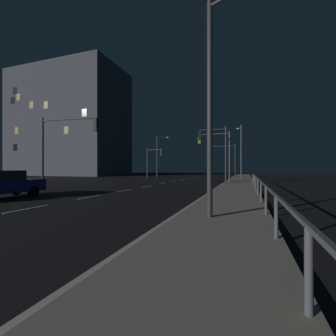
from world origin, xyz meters
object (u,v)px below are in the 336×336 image
(traffic_light_near_right, at_px, (214,144))
(traffic_light_mid_right, at_px, (223,154))
(traffic_light_near_left, at_px, (154,157))
(street_lamp_across_street, at_px, (241,147))
(building_distant, at_px, (70,124))
(street_lamp_median, at_px, (222,82))
(traffic_light_mid_left, at_px, (216,147))
(street_lamp_corner, at_px, (159,152))
(traffic_light_far_center, at_px, (66,137))

(traffic_light_near_right, bearing_deg, traffic_light_mid_right, 92.93)
(traffic_light_near_left, relative_size, street_lamp_across_street, 0.66)
(traffic_light_near_left, height_order, street_lamp_across_street, street_lamp_across_street)
(building_distant, bearing_deg, street_lamp_across_street, -14.40)
(traffic_light_near_left, height_order, street_lamp_median, street_lamp_median)
(traffic_light_mid_left, height_order, street_lamp_corner, street_lamp_corner)
(street_lamp_corner, height_order, street_lamp_median, street_lamp_corner)
(traffic_light_mid_left, bearing_deg, traffic_light_near_right, -86.97)
(street_lamp_across_street, height_order, street_lamp_median, street_lamp_across_street)
(traffic_light_mid_right, bearing_deg, street_lamp_corner, -165.23)
(traffic_light_near_right, distance_m, street_lamp_across_street, 10.52)
(street_lamp_across_street, bearing_deg, traffic_light_far_center, -123.51)
(traffic_light_mid_left, distance_m, traffic_light_mid_right, 16.53)
(traffic_light_far_center, relative_size, traffic_light_near_right, 1.02)
(traffic_light_far_center, bearing_deg, traffic_light_near_right, 40.52)
(traffic_light_mid_right, relative_size, traffic_light_near_right, 1.01)
(traffic_light_mid_right, xyz_separation_m, traffic_light_far_center, (-9.34, -27.52, -0.11))
(traffic_light_near_left, height_order, traffic_light_mid_right, traffic_light_mid_right)
(traffic_light_far_center, bearing_deg, traffic_light_mid_right, 71.24)
(traffic_light_near_left, relative_size, building_distant, 0.19)
(street_lamp_median, bearing_deg, traffic_light_near_left, 116.57)
(street_lamp_corner, bearing_deg, building_distant, 169.71)
(traffic_light_mid_left, distance_m, street_lamp_corner, 18.10)
(traffic_light_far_center, relative_size, street_lamp_across_street, 0.77)
(traffic_light_far_center, relative_size, street_lamp_corner, 0.77)
(traffic_light_mid_left, bearing_deg, building_distant, 153.67)
(traffic_light_mid_left, bearing_deg, traffic_light_far_center, -132.76)
(traffic_light_mid_left, relative_size, building_distant, 0.22)
(street_lamp_median, bearing_deg, street_lamp_across_street, 90.13)
(traffic_light_near_right, bearing_deg, street_lamp_median, -81.47)
(traffic_light_mid_left, relative_size, traffic_light_near_left, 1.12)
(street_lamp_across_street, xyz_separation_m, building_distant, (-38.81, 9.96, 7.49))
(street_lamp_across_street, xyz_separation_m, street_lamp_median, (0.06, -26.07, -0.27))
(street_lamp_across_street, height_order, building_distant, building_distant)
(street_lamp_across_street, relative_size, street_lamp_median, 1.09)
(traffic_light_mid_right, bearing_deg, traffic_light_near_left, -144.12)
(street_lamp_corner, xyz_separation_m, building_distant, (-24.41, 4.43, 7.60))
(traffic_light_near_right, distance_m, street_lamp_corner, 19.88)
(street_lamp_median, height_order, building_distant, building_distant)
(traffic_light_mid_right, height_order, building_distant, building_distant)
(traffic_light_near_left, height_order, street_lamp_corner, street_lamp_corner)
(traffic_light_mid_left, height_order, traffic_light_near_left, traffic_light_mid_left)
(traffic_light_far_center, height_order, street_lamp_corner, street_lamp_corner)
(traffic_light_mid_right, relative_size, street_lamp_corner, 0.76)
(traffic_light_mid_right, distance_m, street_lamp_median, 34.69)
(traffic_light_near_left, bearing_deg, traffic_light_far_center, -87.46)
(traffic_light_far_center, xyz_separation_m, street_lamp_corner, (-1.78, 24.58, 0.41))
(traffic_light_near_left, xyz_separation_m, street_lamp_corner, (-0.89, 4.47, 1.09))
(street_lamp_across_street, bearing_deg, traffic_light_mid_right, 111.13)
(traffic_light_mid_right, bearing_deg, street_lamp_across_street, -68.87)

